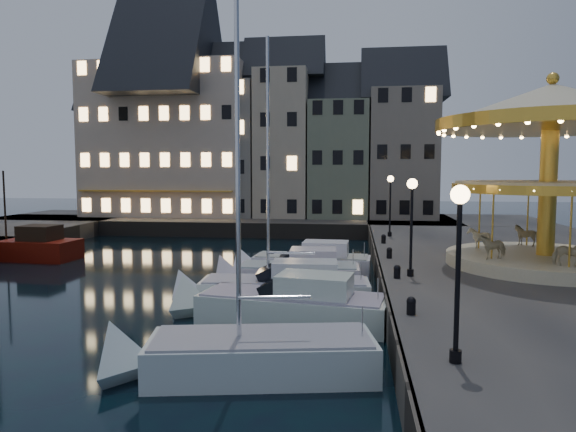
# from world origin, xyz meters

# --- Properties ---
(ground) EXTENTS (160.00, 160.00, 0.00)m
(ground) POSITION_xyz_m (0.00, 0.00, 0.00)
(ground) COLOR black
(ground) RESTS_ON ground
(quay_east) EXTENTS (16.00, 56.00, 1.30)m
(quay_east) POSITION_xyz_m (14.00, 6.00, 0.65)
(quay_east) COLOR #474442
(quay_east) RESTS_ON ground
(quay_north) EXTENTS (44.00, 12.00, 1.30)m
(quay_north) POSITION_xyz_m (-8.00, 28.00, 0.65)
(quay_north) COLOR #474442
(quay_north) RESTS_ON ground
(quaywall_e) EXTENTS (0.15, 44.00, 1.30)m
(quaywall_e) POSITION_xyz_m (6.00, 6.00, 0.65)
(quaywall_e) COLOR #47423A
(quaywall_e) RESTS_ON ground
(quaywall_n) EXTENTS (48.00, 0.15, 1.30)m
(quaywall_n) POSITION_xyz_m (-6.00, 22.00, 0.65)
(quaywall_n) COLOR #47423A
(quaywall_n) RESTS_ON ground
(streetlamp_a) EXTENTS (0.44, 0.44, 4.17)m
(streetlamp_a) POSITION_xyz_m (7.20, -9.00, 4.02)
(streetlamp_a) COLOR black
(streetlamp_a) RESTS_ON quay_east
(streetlamp_b) EXTENTS (0.44, 0.44, 4.17)m
(streetlamp_b) POSITION_xyz_m (7.20, 1.00, 4.02)
(streetlamp_b) COLOR black
(streetlamp_b) RESTS_ON quay_east
(streetlamp_c) EXTENTS (0.44, 0.44, 4.17)m
(streetlamp_c) POSITION_xyz_m (7.20, 14.50, 4.02)
(streetlamp_c) COLOR black
(streetlamp_c) RESTS_ON quay_east
(bollard_a) EXTENTS (0.30, 0.30, 0.57)m
(bollard_a) POSITION_xyz_m (6.60, -5.00, 1.60)
(bollard_a) COLOR black
(bollard_a) RESTS_ON quay_east
(bollard_b) EXTENTS (0.30, 0.30, 0.57)m
(bollard_b) POSITION_xyz_m (6.60, 0.50, 1.60)
(bollard_b) COLOR black
(bollard_b) RESTS_ON quay_east
(bollard_c) EXTENTS (0.30, 0.30, 0.57)m
(bollard_c) POSITION_xyz_m (6.60, 5.50, 1.60)
(bollard_c) COLOR black
(bollard_c) RESTS_ON quay_east
(bollard_d) EXTENTS (0.30, 0.30, 0.57)m
(bollard_d) POSITION_xyz_m (6.60, 11.00, 1.60)
(bollard_d) COLOR black
(bollard_d) RESTS_ON quay_east
(townhouse_na) EXTENTS (5.50, 8.00, 12.80)m
(townhouse_na) POSITION_xyz_m (-19.50, 30.00, 7.78)
(townhouse_na) COLOR #AAA18E
(townhouse_na) RESTS_ON quay_north
(townhouse_nb) EXTENTS (6.16, 8.00, 13.80)m
(townhouse_nb) POSITION_xyz_m (-14.05, 30.00, 8.28)
(townhouse_nb) COLOR slate
(townhouse_nb) RESTS_ON quay_north
(townhouse_nc) EXTENTS (6.82, 8.00, 14.80)m
(townhouse_nc) POSITION_xyz_m (-8.00, 30.00, 8.78)
(townhouse_nc) COLOR gray
(townhouse_nc) RESTS_ON quay_north
(townhouse_nd) EXTENTS (5.50, 8.00, 15.80)m
(townhouse_nd) POSITION_xyz_m (-2.25, 30.00, 9.28)
(townhouse_nd) COLOR #B5A58C
(townhouse_nd) RESTS_ON quay_north
(townhouse_ne) EXTENTS (6.16, 8.00, 12.80)m
(townhouse_ne) POSITION_xyz_m (3.20, 30.00, 7.78)
(townhouse_ne) COLOR slate
(townhouse_ne) RESTS_ON quay_north
(townhouse_nf) EXTENTS (6.82, 8.00, 13.80)m
(townhouse_nf) POSITION_xyz_m (9.25, 30.00, 8.28)
(townhouse_nf) COLOR gray
(townhouse_nf) RESTS_ON quay_north
(hotel_corner) EXTENTS (17.60, 9.00, 16.80)m
(hotel_corner) POSITION_xyz_m (-14.00, 30.00, 9.78)
(hotel_corner) COLOR beige
(hotel_corner) RESTS_ON quay_north
(motorboat_a) EXTENTS (7.50, 3.63, 12.39)m
(motorboat_a) POSITION_xyz_m (1.69, -7.35, 0.54)
(motorboat_a) COLOR silver
(motorboat_a) RESTS_ON ground
(motorboat_b) EXTENTS (8.23, 3.49, 2.15)m
(motorboat_b) POSITION_xyz_m (2.12, -2.16, 0.64)
(motorboat_b) COLOR silver
(motorboat_b) RESTS_ON ground
(motorboat_c) EXTENTS (8.30, 2.57, 10.99)m
(motorboat_c) POSITION_xyz_m (1.46, 0.35, 0.68)
(motorboat_c) COLOR silver
(motorboat_c) RESTS_ON ground
(motorboat_d) EXTENTS (7.03, 2.57, 2.15)m
(motorboat_d) POSITION_xyz_m (1.67, 3.91, 0.64)
(motorboat_d) COLOR silver
(motorboat_d) RESTS_ON ground
(motorboat_e) EXTENTS (7.45, 2.50, 2.15)m
(motorboat_e) POSITION_xyz_m (2.08, 6.77, 0.64)
(motorboat_e) COLOR white
(motorboat_e) RESTS_ON ground
(red_fishing_boat) EXTENTS (7.81, 3.13, 6.00)m
(red_fishing_boat) POSITION_xyz_m (-16.82, 9.68, 0.70)
(red_fishing_boat) COLOR #600E06
(red_fishing_boat) RESTS_ON ground
(carousel) EXTENTS (10.25, 10.25, 8.97)m
(carousel) POSITION_xyz_m (13.72, 4.11, 7.21)
(carousel) COLOR beige
(carousel) RESTS_ON quay_east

